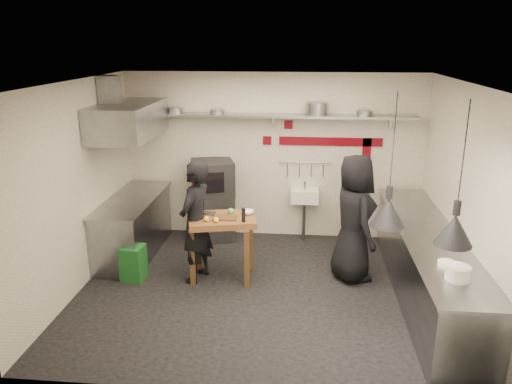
# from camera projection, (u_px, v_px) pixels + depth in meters

# --- Properties ---
(floor) EXTENTS (5.00, 5.00, 0.00)m
(floor) POSITION_uv_depth(u_px,v_px,m) (262.00, 290.00, 6.85)
(floor) COLOR black
(floor) RESTS_ON ground
(ceiling) EXTENTS (5.00, 5.00, 0.00)m
(ceiling) POSITION_uv_depth(u_px,v_px,m) (263.00, 83.00, 6.03)
(ceiling) COLOR silver
(ceiling) RESTS_ON floor
(wall_back) EXTENTS (5.00, 0.04, 2.80)m
(wall_back) POSITION_uv_depth(u_px,v_px,m) (273.00, 157.00, 8.44)
(wall_back) COLOR silver
(wall_back) RESTS_ON floor
(wall_front) EXTENTS (5.00, 0.04, 2.80)m
(wall_front) POSITION_uv_depth(u_px,v_px,m) (243.00, 262.00, 4.44)
(wall_front) COLOR silver
(wall_front) RESTS_ON floor
(wall_left) EXTENTS (0.04, 4.20, 2.80)m
(wall_left) POSITION_uv_depth(u_px,v_px,m) (77.00, 188.00, 6.67)
(wall_left) COLOR silver
(wall_left) RESTS_ON floor
(wall_right) EXTENTS (0.04, 4.20, 2.80)m
(wall_right) POSITION_uv_depth(u_px,v_px,m) (462.00, 199.00, 6.21)
(wall_right) COLOR silver
(wall_right) RESTS_ON floor
(red_band_horiz) EXTENTS (1.70, 0.02, 0.14)m
(red_band_horiz) POSITION_uv_depth(u_px,v_px,m) (330.00, 142.00, 8.25)
(red_band_horiz) COLOR #5F030E
(red_band_horiz) RESTS_ON wall_back
(red_band_vert) EXTENTS (0.14, 0.02, 1.10)m
(red_band_vert) POSITION_uv_depth(u_px,v_px,m) (365.00, 171.00, 8.34)
(red_band_vert) COLOR #5F030E
(red_band_vert) RESTS_ON wall_back
(red_tile_a) EXTENTS (0.14, 0.02, 0.14)m
(red_tile_a) POSITION_uv_depth(u_px,v_px,m) (288.00, 125.00, 8.24)
(red_tile_a) COLOR #5F030E
(red_tile_a) RESTS_ON wall_back
(red_tile_b) EXTENTS (0.14, 0.02, 0.14)m
(red_tile_b) POSITION_uv_depth(u_px,v_px,m) (267.00, 140.00, 8.35)
(red_tile_b) COLOR #5F030E
(red_tile_b) RESTS_ON wall_back
(back_shelf) EXTENTS (4.60, 0.34, 0.04)m
(back_shelf) POSITION_uv_depth(u_px,v_px,m) (273.00, 116.00, 8.06)
(back_shelf) COLOR slate
(back_shelf) RESTS_ON wall_back
(shelf_bracket_left) EXTENTS (0.04, 0.06, 0.24)m
(shelf_bracket_left) POSITION_uv_depth(u_px,v_px,m) (161.00, 119.00, 8.40)
(shelf_bracket_left) COLOR slate
(shelf_bracket_left) RESTS_ON wall_back
(shelf_bracket_mid) EXTENTS (0.04, 0.06, 0.24)m
(shelf_bracket_mid) POSITION_uv_depth(u_px,v_px,m) (273.00, 120.00, 8.23)
(shelf_bracket_mid) COLOR slate
(shelf_bracket_mid) RESTS_ON wall_back
(shelf_bracket_right) EXTENTS (0.04, 0.06, 0.24)m
(shelf_bracket_right) POSITION_uv_depth(u_px,v_px,m) (391.00, 122.00, 8.06)
(shelf_bracket_right) COLOR slate
(shelf_bracket_right) RESTS_ON wall_back
(pan_far_left) EXTENTS (0.29, 0.29, 0.09)m
(pan_far_left) POSITION_uv_depth(u_px,v_px,m) (176.00, 110.00, 8.19)
(pan_far_left) COLOR slate
(pan_far_left) RESTS_ON back_shelf
(pan_mid_left) EXTENTS (0.25, 0.25, 0.07)m
(pan_mid_left) POSITION_uv_depth(u_px,v_px,m) (217.00, 111.00, 8.13)
(pan_mid_left) COLOR slate
(pan_mid_left) RESTS_ON back_shelf
(stock_pot) EXTENTS (0.37, 0.37, 0.20)m
(stock_pot) POSITION_uv_depth(u_px,v_px,m) (317.00, 109.00, 7.96)
(stock_pot) COLOR slate
(stock_pot) RESTS_ON back_shelf
(pan_right) EXTENTS (0.29, 0.29, 0.08)m
(pan_right) POSITION_uv_depth(u_px,v_px,m) (364.00, 113.00, 7.91)
(pan_right) COLOR slate
(pan_right) RESTS_ON back_shelf
(oven_stand) EXTENTS (0.82, 0.78, 0.80)m
(oven_stand) POSITION_uv_depth(u_px,v_px,m) (213.00, 216.00, 8.54)
(oven_stand) COLOR slate
(oven_stand) RESTS_ON floor
(combi_oven) EXTENTS (0.81, 0.78, 0.58)m
(combi_oven) POSITION_uv_depth(u_px,v_px,m) (213.00, 178.00, 8.32)
(combi_oven) COLOR black
(combi_oven) RESTS_ON oven_stand
(oven_door) EXTENTS (0.53, 0.19, 0.46)m
(oven_door) POSITION_uv_depth(u_px,v_px,m) (209.00, 182.00, 8.07)
(oven_door) COLOR #5F030E
(oven_door) RESTS_ON combi_oven
(oven_glass) EXTENTS (0.35, 0.12, 0.34)m
(oven_glass) POSITION_uv_depth(u_px,v_px,m) (213.00, 183.00, 8.02)
(oven_glass) COLOR black
(oven_glass) RESTS_ON oven_door
(hand_sink) EXTENTS (0.46, 0.34, 0.22)m
(hand_sink) POSITION_uv_depth(u_px,v_px,m) (305.00, 196.00, 8.40)
(hand_sink) COLOR white
(hand_sink) RESTS_ON wall_back
(sink_tap) EXTENTS (0.03, 0.03, 0.14)m
(sink_tap) POSITION_uv_depth(u_px,v_px,m) (305.00, 185.00, 8.35)
(sink_tap) COLOR slate
(sink_tap) RESTS_ON hand_sink
(sink_drain) EXTENTS (0.06, 0.06, 0.66)m
(sink_drain) POSITION_uv_depth(u_px,v_px,m) (304.00, 221.00, 8.49)
(sink_drain) COLOR slate
(sink_drain) RESTS_ON floor
(utensil_rail) EXTENTS (0.90, 0.02, 0.02)m
(utensil_rail) POSITION_uv_depth(u_px,v_px,m) (306.00, 162.00, 8.38)
(utensil_rail) COLOR slate
(utensil_rail) RESTS_ON wall_back
(counter_right) EXTENTS (0.70, 3.80, 0.90)m
(counter_right) POSITION_uv_depth(u_px,v_px,m) (426.00, 267.00, 6.53)
(counter_right) COLOR slate
(counter_right) RESTS_ON floor
(counter_right_top) EXTENTS (0.76, 3.90, 0.03)m
(counter_right_top) POSITION_uv_depth(u_px,v_px,m) (430.00, 234.00, 6.39)
(counter_right_top) COLOR slate
(counter_right_top) RESTS_ON counter_right
(plate_stack) EXTENTS (0.32, 0.32, 0.15)m
(plate_stack) POSITION_uv_depth(u_px,v_px,m) (458.00, 273.00, 5.11)
(plate_stack) COLOR white
(plate_stack) RESTS_ON counter_right_top
(small_bowl_right) EXTENTS (0.24, 0.24, 0.05)m
(small_bowl_right) POSITION_uv_depth(u_px,v_px,m) (446.00, 264.00, 5.45)
(small_bowl_right) COLOR white
(small_bowl_right) RESTS_ON counter_right_top
(counter_left) EXTENTS (0.70, 1.90, 0.90)m
(counter_left) POSITION_uv_depth(u_px,v_px,m) (133.00, 227.00, 7.92)
(counter_left) COLOR slate
(counter_left) RESTS_ON floor
(counter_left_top) EXTENTS (0.76, 2.00, 0.03)m
(counter_left_top) POSITION_uv_depth(u_px,v_px,m) (131.00, 199.00, 7.78)
(counter_left_top) COLOR slate
(counter_left_top) RESTS_ON counter_left
(extractor_hood) EXTENTS (0.78, 1.60, 0.50)m
(extractor_hood) POSITION_uv_depth(u_px,v_px,m) (128.00, 120.00, 7.41)
(extractor_hood) COLOR slate
(extractor_hood) RESTS_ON ceiling
(hood_duct) EXTENTS (0.28, 0.28, 0.50)m
(hood_duct) POSITION_uv_depth(u_px,v_px,m) (110.00, 93.00, 7.32)
(hood_duct) COLOR slate
(hood_duct) RESTS_ON ceiling
(green_bin) EXTENTS (0.33, 0.33, 0.50)m
(green_bin) POSITION_uv_depth(u_px,v_px,m) (133.00, 263.00, 7.11)
(green_bin) COLOR #164F1D
(green_bin) RESTS_ON floor
(prep_table) EXTENTS (1.04, 0.83, 0.92)m
(prep_table) POSITION_uv_depth(u_px,v_px,m) (223.00, 247.00, 7.12)
(prep_table) COLOR brown
(prep_table) RESTS_ON floor
(cutting_board) EXTENTS (0.33, 0.24, 0.02)m
(cutting_board) POSITION_uv_depth(u_px,v_px,m) (225.00, 218.00, 6.92)
(cutting_board) COLOR #53371D
(cutting_board) RESTS_ON prep_table
(pepper_mill) EXTENTS (0.05, 0.05, 0.20)m
(pepper_mill) POSITION_uv_depth(u_px,v_px,m) (244.00, 215.00, 6.76)
(pepper_mill) COLOR black
(pepper_mill) RESTS_ON prep_table
(lemon_a) EXTENTS (0.09, 0.09, 0.07)m
(lemon_a) POSITION_uv_depth(u_px,v_px,m) (206.00, 219.00, 6.80)
(lemon_a) COLOR yellow
(lemon_a) RESTS_ON prep_table
(lemon_b) EXTENTS (0.09, 0.09, 0.07)m
(lemon_b) POSITION_uv_depth(u_px,v_px,m) (216.00, 220.00, 6.76)
(lemon_b) COLOR yellow
(lemon_b) RESTS_ON prep_table
(veg_ball) EXTENTS (0.13, 0.13, 0.10)m
(veg_ball) POSITION_uv_depth(u_px,v_px,m) (231.00, 211.00, 7.05)
(veg_ball) COLOR #509739
(veg_ball) RESTS_ON prep_table
(steel_tray) EXTENTS (0.18, 0.14, 0.03)m
(steel_tray) POSITION_uv_depth(u_px,v_px,m) (209.00, 213.00, 7.08)
(steel_tray) COLOR slate
(steel_tray) RESTS_ON prep_table
(bowl) EXTENTS (0.24, 0.24, 0.06)m
(bowl) POSITION_uv_depth(u_px,v_px,m) (248.00, 212.00, 7.08)
(bowl) COLOR white
(bowl) RESTS_ON prep_table
(heat_lamp_near) EXTENTS (0.42, 0.42, 1.45)m
(heat_lamp_near) POSITION_uv_depth(u_px,v_px,m) (392.00, 161.00, 5.24)
(heat_lamp_near) COLOR black
(heat_lamp_near) RESTS_ON ceiling
(heat_lamp_far) EXTENTS (0.38, 0.38, 1.40)m
(heat_lamp_far) POSITION_uv_depth(u_px,v_px,m) (461.00, 175.00, 4.61)
(heat_lamp_far) COLOR black
(heat_lamp_far) RESTS_ON ceiling
(chef_left) EXTENTS (0.58, 0.72, 1.73)m
(chef_left) POSITION_uv_depth(u_px,v_px,m) (196.00, 222.00, 6.94)
(chef_left) COLOR black
(chef_left) RESTS_ON floor
(chef_right) EXTENTS (0.83, 1.03, 1.82)m
(chef_right) POSITION_uv_depth(u_px,v_px,m) (354.00, 218.00, 6.97)
(chef_right) COLOR black
(chef_right) RESTS_ON floor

